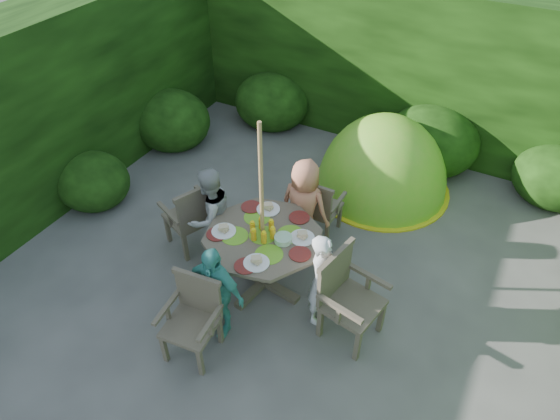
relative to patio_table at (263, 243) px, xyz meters
The scene contains 13 objects.
ground 0.78m from the patio_table, ahead, with size 60.00×60.00×0.00m, color #4D4A45.
hedge_enclosure 1.57m from the patio_table, 73.67° to the left, with size 9.00×9.00×2.50m.
patio_table is the anchor object (origin of this frame).
parasol_pole 0.44m from the patio_table, behind, with size 0.04×0.04×2.20m, color olive.
garden_chair_right 1.09m from the patio_table, ahead, with size 0.64×0.70×1.01m.
garden_chair_left 1.11m from the patio_table, behind, with size 0.69×0.73×0.97m.
garden_chair_back 1.12m from the patio_table, 81.03° to the left, with size 0.53×0.47×0.87m.
garden_chair_front 1.12m from the patio_table, 99.92° to the right, with size 0.58×0.53×0.90m.
child_right 0.80m from the patio_table, ahead, with size 0.43×0.28×1.17m, color silver.
child_left 0.80m from the patio_table, behind, with size 0.63×0.49×1.30m, color #A0A19B.
child_back 0.80m from the patio_table, 81.69° to the left, with size 0.64×0.42×1.31m, color #D87E59.
child_front 0.80m from the patio_table, 98.97° to the right, with size 0.69×0.29×1.18m, color teal.
dome_tent 2.60m from the patio_table, 76.84° to the left, with size 2.25×2.25×2.30m.
Camera 1 is at (1.67, -3.51, 4.51)m, focal length 32.00 mm.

